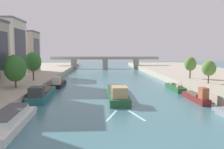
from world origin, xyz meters
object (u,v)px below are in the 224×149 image
object	(u,v)px
barge_midriver	(117,93)
moored_boat_right_lone	(175,88)
moored_boat_right_end	(196,97)
tree_left_nearest	(33,62)
moored_boat_left_downstream	(11,120)
tree_left_end_of_row	(15,68)
bridge_far	(105,61)
tree_right_midway	(209,68)
tree_right_far	(190,64)
moored_boat_left_midway	(42,94)
moored_boat_left_end	(59,83)

from	to	relation	value
barge_midriver	moored_boat_right_lone	xyz separation A→B (m)	(14.52, 8.33, -0.35)
moored_boat_right_end	tree_left_nearest	bearing A→B (deg)	150.68
moored_boat_left_downstream	tree_left_nearest	world-z (taller)	tree_left_nearest
tree_left_end_of_row	bridge_far	xyz separation A→B (m)	(21.02, 76.87, -1.75)
tree_right_midway	tree_right_far	bearing A→B (deg)	91.37
moored_boat_left_midway	tree_right_midway	world-z (taller)	tree_right_midway
moored_boat_right_lone	tree_left_nearest	bearing A→B (deg)	168.81
tree_right_far	moored_boat_right_end	bearing A→B (deg)	-108.71
tree_right_midway	bridge_far	xyz separation A→B (m)	(-22.22, 72.94, -1.26)
moored_boat_right_end	bridge_far	bearing A→B (deg)	99.67
tree_left_end_of_row	bridge_far	distance (m)	79.71
moored_boat_right_end	tree_left_end_of_row	xyz separation A→B (m)	(-35.45, 7.78, 4.88)
moored_boat_right_lone	tree_left_end_of_row	distance (m)	36.30
barge_midriver	moored_boat_left_downstream	xyz separation A→B (m)	(-14.50, -17.76, -0.03)
tree_right_far	tree_right_midway	bearing A→B (deg)	-88.63
tree_left_end_of_row	tree_right_far	size ratio (longest dim) A/B	1.15
tree_right_far	moored_boat_left_midway	bearing A→B (deg)	-154.55
moored_boat_left_midway	tree_left_end_of_row	size ratio (longest dim) A/B	2.31
barge_midriver	bridge_far	world-z (taller)	bridge_far
moored_boat_left_end	bridge_far	bearing A→B (deg)	77.49
moored_boat_left_downstream	moored_boat_left_midway	bearing A→B (deg)	91.62
moored_boat_right_end	moored_boat_right_lone	distance (m)	12.69
moored_boat_right_end	tree_left_nearest	size ratio (longest dim) A/B	1.38
moored_boat_left_midway	tree_left_nearest	size ratio (longest dim) A/B	2.16
tree_left_nearest	tree_right_midway	xyz separation A→B (m)	(42.74, -7.92, -1.29)
tree_left_end_of_row	bridge_far	world-z (taller)	tree_left_end_of_row
moored_boat_left_midway	tree_left_nearest	bearing A→B (deg)	110.45
moored_boat_left_end	moored_boat_left_downstream	bearing A→B (deg)	-90.40
moored_boat_left_end	tree_right_midway	world-z (taller)	tree_right_midway
moored_boat_left_downstream	barge_midriver	bearing A→B (deg)	50.77
barge_midriver	tree_right_far	xyz separation A→B (m)	(21.91, 17.89, 4.77)
tree_right_midway	bridge_far	size ratio (longest dim) A/B	0.09
moored_boat_right_lone	bridge_far	world-z (taller)	bridge_far
moored_boat_right_end	barge_midriver	bearing A→B (deg)	163.12
moored_boat_left_downstream	bridge_far	distance (m)	99.16
barge_midriver	moored_boat_left_downstream	distance (m)	22.92
moored_boat_left_end	tree_right_far	distance (m)	36.53
bridge_far	moored_boat_right_lone	bearing A→B (deg)	-78.55
barge_midriver	moored_boat_left_end	distance (m)	21.64
barge_midriver	moored_boat_left_midway	world-z (taller)	barge_midriver
tree_right_midway	bridge_far	bearing A→B (deg)	106.94
moored_boat_right_end	tree_right_midway	world-z (taller)	tree_right_midway
moored_boat_right_end	tree_right_far	bearing A→B (deg)	71.29
barge_midriver	moored_boat_left_midway	size ratio (longest dim) A/B	1.28
barge_midriver	bridge_far	bearing A→B (deg)	90.04
tree_left_end_of_row	tree_right_far	xyz separation A→B (m)	(42.98, 14.47, -0.04)
tree_left_end_of_row	bridge_far	bearing A→B (deg)	74.71
moored_boat_left_end	tree_right_far	bearing A→B (deg)	2.54
bridge_far	moored_boat_left_downstream	bearing A→B (deg)	-98.38
tree_left_nearest	tree_right_far	bearing A→B (deg)	3.52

